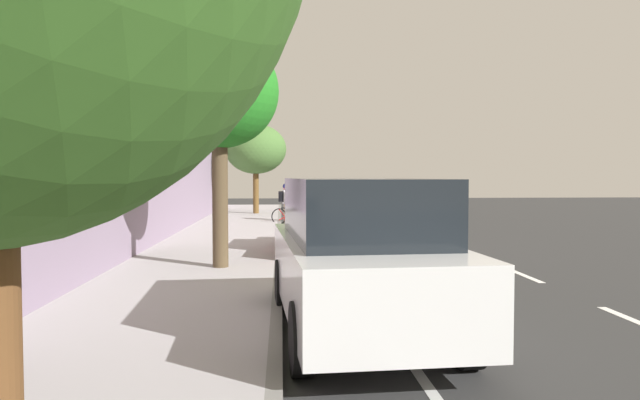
% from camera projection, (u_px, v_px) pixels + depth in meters
% --- Properties ---
extents(ground, '(71.58, 71.58, 0.00)m').
position_uv_depth(ground, '(347.00, 250.00, 15.65)').
color(ground, '#2E2E2E').
extents(sidewalk, '(3.33, 44.73, 0.12)m').
position_uv_depth(sidewalk, '(213.00, 249.00, 15.40)').
color(sidewalk, '#A8A3A4').
rests_on(sidewalk, ground).
extents(curb_edge, '(0.16, 44.73, 0.12)m').
position_uv_depth(curb_edge, '(279.00, 248.00, 15.52)').
color(curb_edge, gray).
rests_on(curb_edge, ground).
extents(lane_stripe_centre, '(0.14, 44.20, 0.01)m').
position_uv_depth(lane_stripe_centre, '(457.00, 248.00, 16.13)').
color(lane_stripe_centre, white).
rests_on(lane_stripe_centre, ground).
extents(lane_stripe_bike_edge, '(0.12, 44.73, 0.01)m').
position_uv_depth(lane_stripe_bike_edge, '(333.00, 250.00, 15.62)').
color(lane_stripe_bike_edge, white).
rests_on(lane_stripe_bike_edge, ground).
extents(building_facade, '(0.50, 44.73, 4.23)m').
position_uv_depth(building_facade, '(140.00, 172.00, 15.18)').
color(building_facade, gray).
rests_on(building_facade, ground).
extents(parked_sedan_red_nearest, '(2.00, 4.48, 1.52)m').
position_uv_depth(parked_sedan_red_nearest, '(321.00, 225.00, 14.96)').
color(parked_sedan_red_nearest, maroon).
rests_on(parked_sedan_red_nearest, ground).
extents(parked_suv_white_second, '(2.19, 4.81, 1.99)m').
position_uv_depth(parked_suv_white_second, '(359.00, 254.00, 7.33)').
color(parked_suv_white_second, white).
rests_on(parked_suv_white_second, ground).
extents(bicycle_at_curb, '(1.61, 0.71, 0.73)m').
position_uv_depth(bicycle_at_curb, '(291.00, 215.00, 24.02)').
color(bicycle_at_curb, black).
rests_on(bicycle_at_curb, ground).
extents(cyclist_with_backpack, '(0.45, 0.61, 1.70)m').
position_uv_depth(cyclist_with_backpack, '(285.00, 199.00, 24.42)').
color(cyclist_with_backpack, '#C6B284').
rests_on(cyclist_with_backpack, ground).
extents(street_tree_near_cyclist, '(3.07, 3.07, 4.49)m').
position_uv_depth(street_tree_near_cyclist, '(256.00, 149.00, 28.90)').
color(street_tree_near_cyclist, brown).
rests_on(street_tree_near_cyclist, sidewalk).
extents(street_tree_mid_block, '(2.45, 2.45, 4.83)m').
position_uv_depth(street_tree_mid_block, '(219.00, 93.00, 11.84)').
color(street_tree_mid_block, '#4D3E28').
rests_on(street_tree_mid_block, sidewalk).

